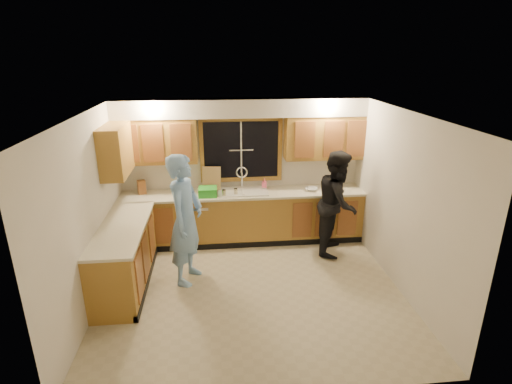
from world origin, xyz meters
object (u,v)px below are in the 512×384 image
at_px(sink, 243,195).
at_px(man, 186,220).
at_px(dishwasher, 195,221).
at_px(knife_block, 142,187).
at_px(stove, 116,277).
at_px(soap_bottle, 264,184).
at_px(dish_crate, 208,192).
at_px(bowl, 311,189).
at_px(woman, 338,203).

xyz_separation_m(sink, man, (-0.91, -1.22, 0.10)).
xyz_separation_m(dishwasher, knife_block, (-0.87, 0.11, 0.63)).
height_order(stove, soap_bottle, soap_bottle).
bearing_deg(dishwasher, dish_crate, -23.23).
xyz_separation_m(sink, bowl, (1.20, -0.04, 0.08)).
height_order(sink, knife_block, sink).
height_order(man, woman, man).
bearing_deg(man, stove, 143.04).
xyz_separation_m(sink, dishwasher, (-0.85, -0.01, -0.45)).
bearing_deg(dish_crate, soap_bottle, 15.71).
relative_size(sink, dishwasher, 1.05).
bearing_deg(woman, knife_block, 102.02).
bearing_deg(knife_block, bowl, -23.44).
relative_size(man, dish_crate, 6.29).
bearing_deg(stove, bowl, 30.68).
xyz_separation_m(sink, dish_crate, (-0.60, -0.12, 0.13)).
distance_m(stove, man, 1.20).
bearing_deg(soap_bottle, man, -133.43).
bearing_deg(soap_bottle, knife_block, -178.32).
xyz_separation_m(stove, bowl, (3.00, 1.78, 0.50)).
distance_m(dishwasher, dish_crate, 0.64).
distance_m(dish_crate, soap_bottle, 1.04).
relative_size(woman, bowl, 8.07).
height_order(stove, knife_block, knife_block).
height_order(stove, woman, woman).
bearing_deg(sink, soap_bottle, 21.90).
xyz_separation_m(woman, knife_block, (-3.25, 0.66, 0.17)).
bearing_deg(man, knife_block, 50.72).
relative_size(knife_block, dish_crate, 0.78).
bearing_deg(stove, woman, 20.85).
xyz_separation_m(sink, stove, (-1.80, -1.82, -0.41)).
xyz_separation_m(man, woman, (2.43, 0.66, -0.09)).
relative_size(dishwasher, bowl, 3.79).
bearing_deg(sink, knife_block, 176.78).
height_order(knife_block, dish_crate, knife_block).
relative_size(dishwasher, dish_crate, 2.68).
bearing_deg(dishwasher, sink, 0.99).
relative_size(dish_crate, soap_bottle, 1.71).
bearing_deg(soap_bottle, sink, -158.10).
relative_size(man, soap_bottle, 10.75).
relative_size(stove, bowl, 4.16).
distance_m(sink, bowl, 1.21).
xyz_separation_m(woman, bowl, (-0.32, 0.52, 0.07)).
height_order(sink, dish_crate, sink).
xyz_separation_m(knife_block, bowl, (2.93, -0.14, -0.09)).
bearing_deg(dish_crate, stove, -125.13).
relative_size(dish_crate, bowl, 1.41).
xyz_separation_m(dishwasher, man, (-0.06, -1.20, 0.55)).
height_order(sink, woman, woman).
distance_m(knife_block, dish_crate, 1.14).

